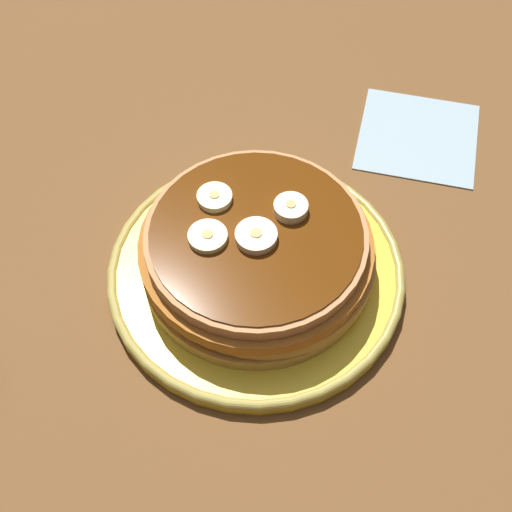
% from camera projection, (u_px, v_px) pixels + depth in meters
% --- Properties ---
extents(ground_plane, '(1.40, 1.40, 0.03)m').
position_uv_depth(ground_plane, '(256.00, 287.00, 0.58)').
color(ground_plane, brown).
extents(plate, '(0.24, 0.24, 0.01)m').
position_uv_depth(plate, '(256.00, 272.00, 0.56)').
color(plate, yellow).
rests_on(plate, ground_plane).
extents(pancake_stack, '(0.19, 0.19, 0.05)m').
position_uv_depth(pancake_stack, '(257.00, 251.00, 0.54)').
color(pancake_stack, '#BA8C47').
rests_on(pancake_stack, plate).
extents(banana_slice_0, '(0.03, 0.03, 0.01)m').
position_uv_depth(banana_slice_0, '(262.00, 236.00, 0.51)').
color(banana_slice_0, '#F6E3C5').
rests_on(banana_slice_0, pancake_stack).
extents(banana_slice_1, '(0.03, 0.03, 0.01)m').
position_uv_depth(banana_slice_1, '(215.00, 198.00, 0.54)').
color(banana_slice_1, '#F4F2BC').
rests_on(banana_slice_1, pancake_stack).
extents(banana_slice_2, '(0.03, 0.03, 0.01)m').
position_uv_depth(banana_slice_2, '(208.00, 237.00, 0.51)').
color(banana_slice_2, '#F6F4B8').
rests_on(banana_slice_2, pancake_stack).
extents(banana_slice_3, '(0.03, 0.03, 0.01)m').
position_uv_depth(banana_slice_3, '(291.00, 208.00, 0.53)').
color(banana_slice_3, '#F1F0C1').
rests_on(banana_slice_3, pancake_stack).
extents(napkin, '(0.13, 0.13, 0.00)m').
position_uv_depth(napkin, '(418.00, 136.00, 0.66)').
color(napkin, '#99B2BF').
rests_on(napkin, ground_plane).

